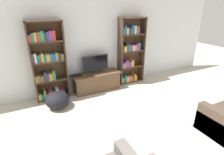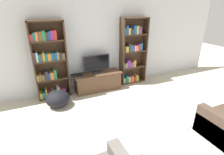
# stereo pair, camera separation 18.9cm
# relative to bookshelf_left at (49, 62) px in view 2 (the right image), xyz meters

# --- Properties ---
(wall_back) EXTENTS (8.80, 0.06, 2.60)m
(wall_back) POSITION_rel_bookshelf_left_xyz_m (1.43, 0.17, 0.29)
(wall_back) COLOR silver
(wall_back) RESTS_ON ground_plane
(bookshelf_left) EXTENTS (0.86, 0.30, 2.08)m
(bookshelf_left) POSITION_rel_bookshelf_left_xyz_m (0.00, 0.00, 0.00)
(bookshelf_left) COLOR #422D1E
(bookshelf_left) RESTS_ON ground_plane
(bookshelf_right) EXTENTS (0.86, 0.30, 2.08)m
(bookshelf_right) POSITION_rel_bookshelf_left_xyz_m (2.52, 0.00, 0.01)
(bookshelf_right) COLOR #422D1E
(bookshelf_right) RESTS_ON ground_plane
(tv_stand) EXTENTS (1.44, 0.49, 0.54)m
(tv_stand) POSITION_rel_bookshelf_left_xyz_m (1.29, -0.13, -0.73)
(tv_stand) COLOR brown
(tv_stand) RESTS_ON ground_plane
(television) EXTENTS (0.81, 0.16, 0.54)m
(television) POSITION_rel_bookshelf_left_xyz_m (1.29, -0.06, -0.18)
(television) COLOR #2D2D33
(television) RESTS_ON tv_stand
(laptop) EXTENTS (0.34, 0.26, 0.03)m
(laptop) POSITION_rel_bookshelf_left_xyz_m (0.68, -0.08, -0.45)
(laptop) COLOR #28282D
(laptop) RESTS_ON tv_stand
(area_rug) EXTENTS (2.54, 1.68, 0.02)m
(area_rug) POSITION_rel_bookshelf_left_xyz_m (1.54, -1.82, -1.00)
(area_rug) COLOR #B2B7C1
(area_rug) RESTS_ON ground_plane
(beanbag_ottoman) EXTENTS (0.60, 0.60, 0.41)m
(beanbag_ottoman) POSITION_rel_bookshelf_left_xyz_m (0.04, -0.61, -0.80)
(beanbag_ottoman) COLOR black
(beanbag_ottoman) RESTS_ON ground_plane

